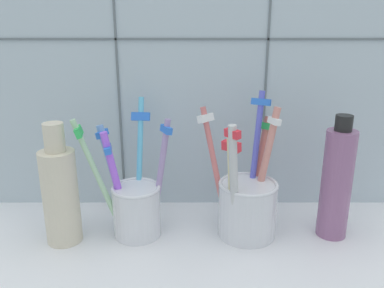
# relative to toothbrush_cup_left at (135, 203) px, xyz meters

# --- Properties ---
(counter_slab) EXTENTS (0.64, 0.22, 0.02)m
(counter_slab) POSITION_rel_toothbrush_cup_left_xyz_m (0.08, -0.02, -0.06)
(counter_slab) COLOR silver
(counter_slab) RESTS_ON ground
(tile_wall_back) EXTENTS (0.64, 0.02, 0.45)m
(tile_wall_back) POSITION_rel_toothbrush_cup_left_xyz_m (0.08, 0.10, 0.16)
(tile_wall_back) COLOR #B2C1CC
(tile_wall_back) RESTS_ON ground
(toothbrush_cup_left) EXTENTS (0.13, 0.10, 0.18)m
(toothbrush_cup_left) POSITION_rel_toothbrush_cup_left_xyz_m (0.00, 0.00, 0.00)
(toothbrush_cup_left) COLOR silver
(toothbrush_cup_left) RESTS_ON counter_slab
(toothbrush_cup_right) EXTENTS (0.11, 0.10, 0.19)m
(toothbrush_cup_right) POSITION_rel_toothbrush_cup_left_xyz_m (0.15, -0.00, 0.00)
(toothbrush_cup_right) COLOR silver
(toothbrush_cup_right) RESTS_ON counter_slab
(ceramic_vase) EXTENTS (0.05, 0.05, 0.16)m
(ceramic_vase) POSITION_rel_toothbrush_cup_left_xyz_m (-0.09, -0.01, 0.02)
(ceramic_vase) COLOR beige
(ceramic_vase) RESTS_ON counter_slab
(soap_bottle) EXTENTS (0.04, 0.04, 0.17)m
(soap_bottle) POSITION_rel_toothbrush_cup_left_xyz_m (0.27, -0.00, 0.03)
(soap_bottle) COLOR #8D5C85
(soap_bottle) RESTS_ON counter_slab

